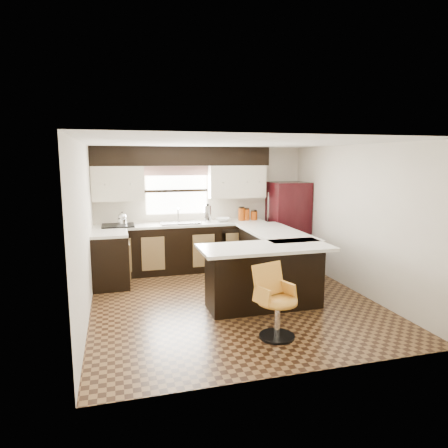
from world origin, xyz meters
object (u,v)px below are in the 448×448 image
object	(u,v)px
bar_chair	(278,302)
refrigerator	(288,224)
peninsula_return	(264,278)
peninsula_long	(272,259)

from	to	relation	value
bar_chair	refrigerator	bearing A→B (deg)	45.05
refrigerator	peninsula_return	bearing A→B (deg)	-122.02
peninsula_return	refrigerator	xyz separation A→B (m)	(1.34, 2.14, 0.40)
refrigerator	peninsula_long	bearing A→B (deg)	-124.92
peninsula_return	bar_chair	size ratio (longest dim) A/B	1.84
peninsula_long	peninsula_return	bearing A→B (deg)	-118.30
refrigerator	bar_chair	xyz separation A→B (m)	(-1.55, -3.15, -0.40)
peninsula_return	refrigerator	distance (m)	2.56
peninsula_long	bar_chair	xyz separation A→B (m)	(-0.74, -1.98, -0.00)
peninsula_return	refrigerator	bearing A→B (deg)	57.98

